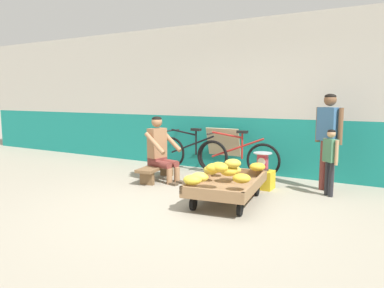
{
  "coord_description": "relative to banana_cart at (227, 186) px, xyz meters",
  "views": [
    {
      "loc": [
        2.46,
        -3.92,
        1.49
      ],
      "look_at": [
        -0.34,
        0.94,
        0.75
      ],
      "focal_mm": 33.87,
      "sensor_mm": 36.0,
      "label": 1
    }
  ],
  "objects": [
    {
      "name": "ground_plane",
      "position": [
        -0.41,
        -0.64,
        -0.24
      ],
      "size": [
        80.0,
        80.0,
        0.0
      ],
      "primitive_type": "plane",
      "color": "gray"
    },
    {
      "name": "back_wall",
      "position": [
        -0.41,
        2.17,
        1.23
      ],
      "size": [
        16.0,
        0.3,
        2.94
      ],
      "color": "#19847A",
      "rests_on": "ground"
    },
    {
      "name": "banana_cart",
      "position": [
        0.0,
        0.0,
        0.0
      ],
      "size": [
        1.03,
        1.54,
        0.36
      ],
      "color": "#8E6B47",
      "rests_on": "ground"
    },
    {
      "name": "banana_pile",
      "position": [
        -0.05,
        -0.04,
        0.22
      ],
      "size": [
        0.9,
        1.51,
        0.27
      ],
      "color": "yellow",
      "rests_on": "banana_cart"
    },
    {
      "name": "low_bench",
      "position": [
        -1.67,
        0.65,
        -0.04
      ],
      "size": [
        0.46,
        1.13,
        0.27
      ],
      "color": "brown",
      "rests_on": "ground"
    },
    {
      "name": "vendor_seated",
      "position": [
        -1.58,
        0.63,
        0.33
      ],
      "size": [
        0.72,
        0.56,
        1.14
      ],
      "color": "#9E704C",
      "rests_on": "ground"
    },
    {
      "name": "plastic_crate",
      "position": [
        0.17,
        0.99,
        -0.09
      ],
      "size": [
        0.36,
        0.28,
        0.3
      ],
      "color": "gold",
      "rests_on": "ground"
    },
    {
      "name": "weighing_scale",
      "position": [
        0.17,
        0.99,
        0.21
      ],
      "size": [
        0.3,
        0.3,
        0.29
      ],
      "color": "#28282D",
      "rests_on": "plastic_crate"
    },
    {
      "name": "bicycle_near_left",
      "position": [
        -1.58,
        1.73,
        0.11
      ],
      "size": [
        1.66,
        0.48,
        0.86
      ],
      "color": "black",
      "rests_on": "ground"
    },
    {
      "name": "bicycle_far_left",
      "position": [
        -0.6,
        1.74,
        0.11
      ],
      "size": [
        1.66,
        0.48,
        0.86
      ],
      "color": "black",
      "rests_on": "ground"
    },
    {
      "name": "sign_board",
      "position": [
        -0.98,
        2.0,
        0.19
      ],
      "size": [
        0.7,
        0.28,
        0.87
      ],
      "color": "#C6B289",
      "rests_on": "ground"
    },
    {
      "name": "customer_adult",
      "position": [
        1.09,
        1.39,
        0.71
      ],
      "size": [
        0.44,
        0.33,
        1.53
      ],
      "color": "brown",
      "rests_on": "ground"
    },
    {
      "name": "customer_child",
      "position": [
        1.18,
        1.07,
        0.38
      ],
      "size": [
        0.24,
        0.24,
        1.01
      ],
      "color": "#232328",
      "rests_on": "ground"
    },
    {
      "name": "shopping_bag",
      "position": [
        0.04,
        0.5,
        -0.12
      ],
      "size": [
        0.18,
        0.12,
        0.24
      ],
      "primitive_type": "cube",
      "color": "#D13D4C",
      "rests_on": "ground"
    }
  ]
}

